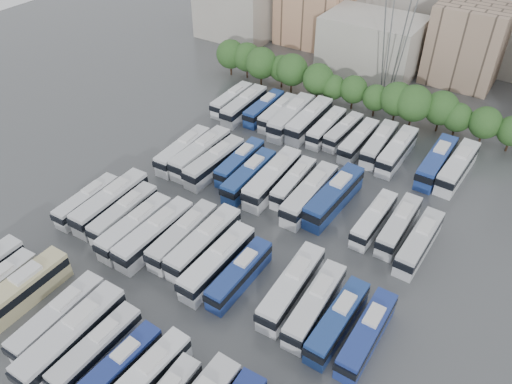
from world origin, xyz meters
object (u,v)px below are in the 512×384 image
Objects in this scene: bus_r0_s8 at (144,380)px; bus_r1_s10 at (292,287)px; bus_r0_s4 at (59,318)px; bus_r1_s13 at (367,334)px; bus_r2_s13 at (419,242)px; bus_r1_s7 at (218,262)px; bus_r2_s7 at (294,182)px; bus_r3_s6 at (326,127)px; bus_r2_s2 at (201,153)px; bus_r3_s10 at (397,151)px; bus_r1_s2 at (124,214)px; bus_r2_s1 at (183,150)px; bus_r1_s4 at (155,234)px; bus_r1_s12 at (338,321)px; bus_r3_s7 at (343,131)px; bus_r1_s0 at (87,201)px; bus_r3_s5 at (309,120)px; electricity_pylon at (402,4)px; bus_r2_s5 at (249,176)px; bus_r1_s11 at (315,304)px; bus_r2_s12 at (399,225)px; bus_r0_s2 at (18,293)px; bus_r3_s4 at (291,117)px; bus_r2_s9 at (334,196)px; bus_r3_s9 at (379,144)px; bus_r1_s6 at (204,242)px; bus_r3_s1 at (244,105)px; bus_r0_s7 at (118,368)px; bus_r3_s0 at (232,99)px; bus_r0_s5 at (73,336)px; bus_r1_s1 at (111,202)px; bus_r2_s4 at (240,162)px; bus_r0_s6 at (97,349)px; bus_r2_s6 at (273,178)px; bus_r2_s11 at (374,219)px; bus_r3_s12 at (436,162)px; bus_r3_s3 at (278,113)px; bus_r1_s5 at (183,235)px; bus_r2_s3 at (215,162)px; bus_r1_s3 at (135,227)px.

bus_r1_s10 is (6.49, 18.38, 0.18)m from bus_r0_s8.
bus_r1_s13 is at bearing 27.54° from bus_r0_s4.
bus_r1_s7 is at bearing -137.63° from bus_r2_s13.
bus_r1_s13 is at bearing -46.91° from bus_r2_s7.
bus_r2_s2 is at bearing -126.40° from bus_r3_s6.
bus_r3_s10 is (-10.08, 19.03, 0.09)m from bus_r2_s13.
bus_r0_s8 is 0.99× the size of bus_r1_s2.
bus_r2_s1 is 1.07× the size of bus_r3_s6.
bus_r1_s4 is 1.11× the size of bus_r1_s12.
bus_r2_s1 is at bearing 126.76° from bus_r0_s8.
bus_r3_s7 is (9.76, 37.87, -0.34)m from bus_r1_s4.
bus_r2_s7 is 0.90× the size of bus_r3_s10.
bus_r1_s0 is at bearing -176.05° from bus_r1_s2.
bus_r2_s2 is 0.98× the size of bus_r3_s5.
bus_r1_s12 is 1.02× the size of bus_r3_s6.
electricity_pylon is 2.74× the size of bus_r2_s5.
bus_r1_s11 reaches higher than bus_r2_s12.
bus_r0_s2 is 0.97× the size of bus_r3_s4.
bus_r2_s9 is 1.18× the size of bus_r2_s12.
bus_r1_s0 is at bearing -131.22° from bus_r3_s9.
bus_r1_s13 is 45.58m from bus_r3_s5.
bus_r1_s6 is 1.02× the size of bus_r3_s1.
electricity_pylon is 57.20m from bus_r1_s6.
bus_r2_s9 reaches higher than bus_r0_s7.
bus_r3_s0 is 1.04× the size of bus_r3_s7.
bus_r1_s11 is 0.98× the size of bus_r3_s10.
bus_r3_s6 is (13.25, 36.43, -0.07)m from bus_r1_s2.
bus_r3_s9 is (29.77, 37.03, 0.17)m from bus_r1_s0.
bus_r0_s4 is 0.90× the size of bus_r0_s5.
bus_r1_s1 is (-19.88, 18.56, 0.34)m from bus_r0_s7.
bus_r3_s7 is at bearing 58.67° from bus_r2_s4.
bus_r2_s6 is (0.11, 35.51, 0.35)m from bus_r0_s6.
bus_r3_s7 is (9.83, 1.18, -0.43)m from bus_r3_s4.
bus_r3_s0 is at bearing 119.80° from bus_r1_s6.
bus_r3_s0 is at bearing 102.54° from bus_r0_s4.
bus_r2_s11 is 0.96× the size of bus_r2_s12.
bus_r0_s5 reaches higher than bus_r3_s7.
bus_r3_s3 is at bearing -179.94° from bus_r3_s12.
bus_r2_s12 is (33.13, 18.54, -0.04)m from bus_r1_s2.
bus_r0_s4 is at bearing -88.65° from bus_r1_s4.
bus_r2_s5 reaches higher than bus_r3_s7.
bus_r1_s1 is 1.14× the size of bus_r1_s13.
bus_r3_s5 reaches higher than bus_r1_s5.
bus_r1_s11 is 1.12× the size of bus_r3_s7.
bus_r1_s2 is 17.22m from bus_r2_s3.
bus_r1_s3 is (-9.84, 16.19, 0.15)m from bus_r0_s6.
bus_r2_s7 is at bearing 92.87° from bus_r0_s7.
electricity_pylon is 2.90× the size of bus_r2_s12.
bus_r3_s6 is at bearing 64.70° from bus_r2_s3.
bus_r0_s5 is 1.18× the size of bus_r2_s4.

